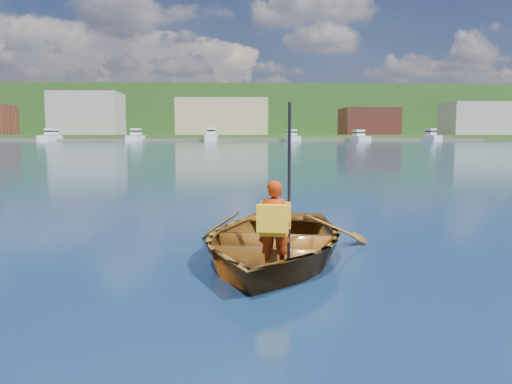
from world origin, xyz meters
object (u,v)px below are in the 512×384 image
(rowboat, at_px, (272,241))
(child_paddler, at_px, (274,223))
(dock, at_px, (231,140))
(marina_yachts, at_px, (198,137))

(rowboat, xyz_separation_m, child_paddler, (-0.04, -0.91, 0.39))
(child_paddler, bearing_deg, dock, 90.75)
(rowboat, relative_size, child_paddler, 2.24)
(rowboat, xyz_separation_m, marina_yachts, (-11.68, 142.51, 1.13))
(rowboat, bearing_deg, dock, 90.77)
(child_paddler, height_order, dock, child_paddler)
(marina_yachts, bearing_deg, rowboat, -85.32)
(child_paddler, relative_size, dock, 0.01)
(child_paddler, distance_m, marina_yachts, 143.89)
(dock, distance_m, marina_yachts, 10.81)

